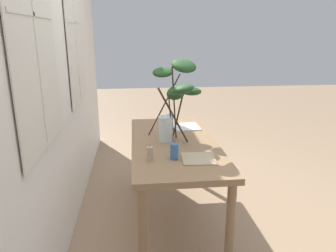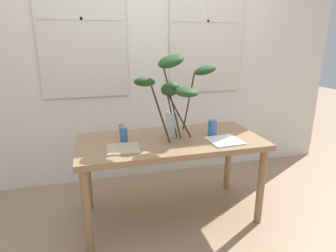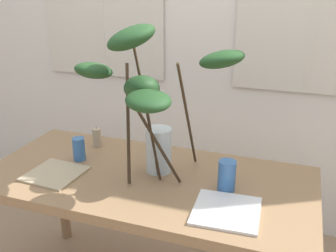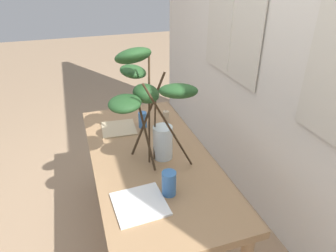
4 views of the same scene
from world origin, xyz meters
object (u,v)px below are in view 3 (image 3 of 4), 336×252
Objects in this scene: drinking_glass_blue_right at (227,176)px; plate_square_right at (226,211)px; plate_square_left at (55,174)px; pillar_candle at (97,138)px; drinking_glass_blue_left at (79,149)px; vase_with_branches at (151,93)px; dining_table at (147,192)px.

drinking_glass_blue_right is 0.53× the size of plate_square_right.
plate_square_left is 0.36m from pillar_candle.
plate_square_right is (0.79, -0.21, -0.05)m from drinking_glass_blue_left.
pillar_candle is at bearing 150.09° from vase_with_branches.
plate_square_right is at bearing -22.29° from dining_table.
pillar_candle reaches higher than dining_table.
dining_table is at bearing 17.51° from plate_square_left.
drinking_glass_blue_left is 0.46× the size of plate_square_right.
drinking_glass_blue_left reaches higher than pillar_candle.
dining_table is at bearing 158.47° from vase_with_branches.
plate_square_left is at bearing 177.29° from plate_square_right.
plate_square_left is at bearing -170.75° from drinking_glass_blue_right.
plate_square_left is (-0.78, -0.13, -0.06)m from drinking_glass_blue_right.
drinking_glass_blue_right is 1.22× the size of pillar_candle.
plate_square_right is at bearing -77.89° from drinking_glass_blue_right.
drinking_glass_blue_right is at bearing -0.26° from dining_table.
plate_square_left is at bearing -165.49° from vase_with_branches.
pillar_candle reaches higher than plate_square_right.
vase_with_branches is 0.57m from plate_square_right.
drinking_glass_blue_left is at bearing 164.82° from plate_square_right.
vase_with_branches reaches higher than plate_square_left.
plate_square_left is (-0.44, -0.11, -0.40)m from vase_with_branches.
vase_with_branches reaches higher than drinking_glass_blue_right.
drinking_glass_blue_left is at bearing 176.31° from drinking_glass_blue_right.
dining_table is 0.41m from drinking_glass_blue_left.
drinking_glass_blue_right is 0.79m from pillar_candle.
drinking_glass_blue_right is 0.79m from plate_square_left.
dining_table is 5.94× the size of plate_square_right.
drinking_glass_blue_right is 0.18m from plate_square_right.
pillar_candle is at bearing 149.37° from dining_table.
vase_with_branches is at bearing 157.63° from plate_square_right.
vase_with_branches is at bearing -29.91° from pillar_candle.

